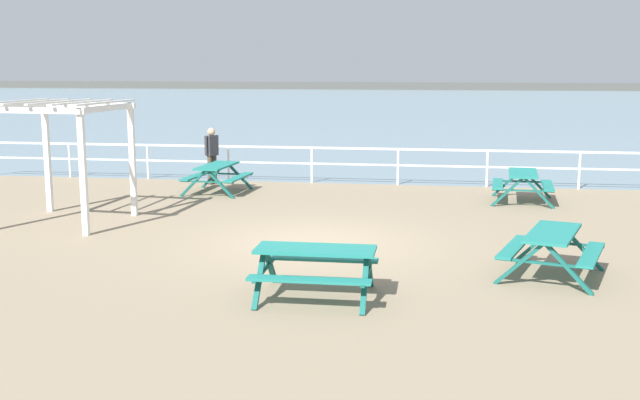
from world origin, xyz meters
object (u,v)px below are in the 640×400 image
visitor (212,152)px  lattice_pergola (62,133)px  picnic_table_far_left (523,179)px  picnic_table_near_left (315,260)px  picnic_table_far_right (552,243)px  picnic_table_corner (217,172)px

visitor → lattice_pergola: bearing=-75.0°
picnic_table_far_left → picnic_table_near_left: bearing=160.9°
picnic_table_far_right → picnic_table_corner: 10.84m
lattice_pergola → visitor: bearing=79.2°
picnic_table_near_left → lattice_pergola: bearing=143.1°
picnic_table_near_left → picnic_table_far_left: 9.79m
visitor → lattice_pergola: size_ratio=0.61×
picnic_table_near_left → picnic_table_corner: (-4.20, 9.17, 0.00)m
picnic_table_corner → visitor: bearing=25.6°
picnic_table_far_right → picnic_table_corner: size_ratio=1.13×
picnic_table_near_left → visitor: (-4.79, 10.68, 0.36)m
picnic_table_far_left → picnic_table_corner: size_ratio=1.00×
picnic_table_far_right → visitor: visitor is taller
lattice_pergola → picnic_table_near_left: bearing=-32.3°
picnic_table_corner → picnic_table_far_right: bearing=-129.0°
picnic_table_far_right → lattice_pergola: bearing=89.8°
picnic_table_corner → visitor: 1.66m
picnic_table_near_left → visitor: bearing=113.8°
picnic_table_far_left → picnic_table_far_right: size_ratio=0.89×
picnic_table_far_left → visitor: bearing=83.4°
picnic_table_far_right → visitor: 12.33m
picnic_table_far_left → picnic_table_corner: bearing=93.1°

